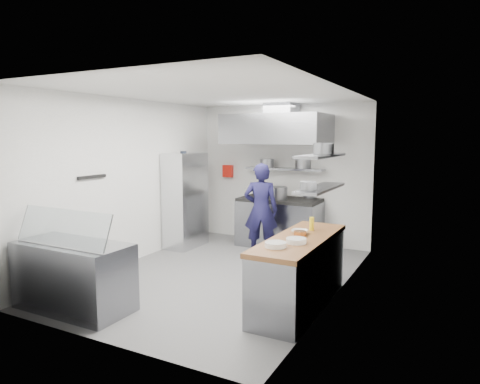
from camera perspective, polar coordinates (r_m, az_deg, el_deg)
The scene contains 36 objects.
floor at distance 6.84m, azimuth -2.36°, elevation -11.02°, with size 5.00×5.00×0.00m, color #48484A.
ceiling at distance 6.52m, azimuth -2.49°, elevation 13.01°, with size 5.00×5.00×0.00m, color silver.
wall_back at distance 8.78m, azimuth 5.73°, elevation 2.39°, with size 3.60×0.02×2.80m, color white.
wall_front at distance 4.56m, azimuth -18.26°, elevation -2.58°, with size 3.60×0.02×2.80m, color white.
wall_left at distance 7.59m, azimuth -14.30°, elevation 1.41°, with size 5.00×0.02×2.80m, color white.
wall_right at distance 5.86m, azimuth 13.03°, elevation -0.26°, with size 5.00×0.02×2.80m, color white.
gas_range at distance 8.51m, azimuth 5.27°, elevation -4.23°, with size 1.60×0.80×0.90m, color gray.
cooktop at distance 8.43m, azimuth 5.31°, elevation -1.03°, with size 1.57×0.78×0.06m, color black.
stock_pot_left at distance 8.69m, azimuth 3.92°, elevation 0.10°, with size 0.27×0.27×0.20m, color slate.
stock_pot_mid at distance 8.28m, azimuth 5.12°, elevation -0.13°, with size 0.36×0.36×0.24m, color slate.
stock_pot_right at distance 8.58m, azimuth 9.24°, elevation -0.21°, with size 0.25×0.25×0.16m, color slate.
over_range_shelf at distance 8.59m, azimuth 5.96°, elevation 3.07°, with size 1.60×0.30×0.04m, color gray.
shelf_pot_a at distance 8.57m, azimuth 3.63°, elevation 3.83°, with size 0.28×0.28×0.18m, color slate.
shelf_pot_b at distance 8.60m, azimuth 8.41°, elevation 3.91°, with size 0.31×0.31×0.22m, color slate.
extractor_hood at distance 8.18m, azimuth 4.96°, elevation 8.34°, with size 1.90×1.15×0.55m, color gray.
hood_duct at distance 8.40m, azimuth 5.59°, elevation 10.90°, with size 0.55×0.55×0.24m, color slate.
red_firebox at distance 9.26m, azimuth -1.62°, elevation 2.80°, with size 0.22×0.10×0.26m, color red.
chef at distance 7.73m, azimuth 2.81°, elevation -2.40°, with size 0.62×0.41×1.70m, color #141238.
wire_rack at distance 8.44m, azimuth -7.27°, elevation -1.09°, with size 0.50×0.90×1.85m, color silver.
rack_bin_a at distance 8.36m, azimuth -7.72°, elevation -2.04°, with size 0.16×0.20×0.18m, color white.
rack_bin_b at distance 8.57m, azimuth -6.49°, elevation 1.58°, with size 0.14×0.18×0.16m, color yellow.
rack_jar at distance 8.23m, azimuth -7.54°, elevation 4.82°, with size 0.12×0.12×0.18m, color black.
knife_strip at distance 6.92m, azimuth -19.14°, elevation 1.92°, with size 0.04×0.55×0.05m, color black.
prep_counter_base at distance 5.60m, azimuth 7.94°, elevation -10.78°, with size 0.62×2.00×0.84m, color gray.
prep_counter_top at distance 5.48m, azimuth 8.03°, elevation -6.30°, with size 0.65×2.04×0.06m, color brown.
plate_stack_a at distance 4.96m, azimuth 4.76°, elevation -7.01°, with size 0.25×0.25×0.06m, color white.
plate_stack_b at distance 5.17m, azimuth 7.51°, elevation -6.45°, with size 0.24×0.24×0.06m, color white.
copper_pan at distance 5.56m, azimuth 8.01°, elevation -5.48°, with size 0.16×0.16×0.06m, color #C07436.
squeeze_bottle at distance 5.88m, azimuth 9.54°, elevation -4.19°, with size 0.06×0.06×0.18m, color yellow.
mixing_bowl at distance 5.66m, azimuth 7.93°, elevation -5.27°, with size 0.21×0.21×0.05m, color white.
wall_shelf_lower at distance 5.60m, azimuth 10.71°, elevation 0.49°, with size 0.30×1.30×0.04m, color gray.
wall_shelf_upper at distance 5.57m, azimuth 10.81°, elevation 4.79°, with size 0.30×1.30×0.04m, color gray.
shelf_pot_c at distance 5.24m, azimuth 9.09°, elevation 0.83°, with size 0.20×0.20×0.10m, color slate.
shelf_pot_d at distance 5.57m, azimuth 11.09°, elevation 5.71°, with size 0.26×0.26×0.14m, color slate.
display_case at distance 5.84m, azimuth -21.29°, elevation -10.41°, with size 1.50×0.70×0.85m, color gray.
display_glass at distance 5.61m, azimuth -22.52°, elevation -4.40°, with size 1.47×0.02×0.45m, color silver.
Camera 1 is at (3.23, -5.63, 2.16)m, focal length 32.00 mm.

